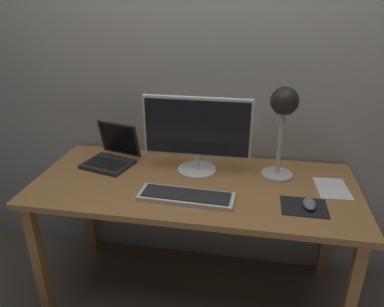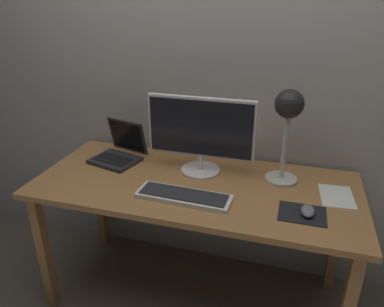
# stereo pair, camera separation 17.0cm
# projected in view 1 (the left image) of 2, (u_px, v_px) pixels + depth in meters

# --- Properties ---
(ground_plane) EXTENTS (4.80, 4.80, 0.00)m
(ground_plane) POSITION_uv_depth(u_px,v_px,m) (194.00, 294.00, 2.13)
(ground_plane) COLOR brown
(ground_plane) RESTS_ON ground
(back_wall) EXTENTS (4.80, 0.06, 2.60)m
(back_wall) POSITION_uv_depth(u_px,v_px,m) (207.00, 55.00, 1.95)
(back_wall) COLOR #A8A099
(back_wall) RESTS_ON ground
(desk) EXTENTS (1.60, 0.70, 0.74)m
(desk) POSITION_uv_depth(u_px,v_px,m) (194.00, 196.00, 1.86)
(desk) COLOR #A8703D
(desk) RESTS_ON ground
(monitor) EXTENTS (0.55, 0.20, 0.40)m
(monitor) POSITION_uv_depth(u_px,v_px,m) (197.00, 132.00, 1.84)
(monitor) COLOR silver
(monitor) RESTS_ON desk
(keyboard_main) EXTENTS (0.45, 0.16, 0.03)m
(keyboard_main) POSITION_uv_depth(u_px,v_px,m) (186.00, 196.00, 1.68)
(keyboard_main) COLOR silver
(keyboard_main) RESTS_ON desk
(laptop) EXTENTS (0.30, 0.30, 0.21)m
(laptop) POSITION_uv_depth(u_px,v_px,m) (113.00, 152.00, 2.02)
(laptop) COLOR #28282B
(laptop) RESTS_ON desk
(desk_lamp) EXTENTS (0.16, 0.16, 0.47)m
(desk_lamp) POSITION_uv_depth(u_px,v_px,m) (283.00, 113.00, 1.75)
(desk_lamp) COLOR beige
(desk_lamp) RESTS_ON desk
(mousepad) EXTENTS (0.20, 0.16, 0.00)m
(mousepad) POSITION_uv_depth(u_px,v_px,m) (304.00, 207.00, 1.61)
(mousepad) COLOR black
(mousepad) RESTS_ON desk
(mouse) EXTENTS (0.06, 0.10, 0.03)m
(mouse) POSITION_uv_depth(u_px,v_px,m) (309.00, 204.00, 1.60)
(mouse) COLOR slate
(mouse) RESTS_ON mousepad
(paper_sheet_near_mouse) EXTENTS (0.16, 0.22, 0.00)m
(paper_sheet_near_mouse) POSITION_uv_depth(u_px,v_px,m) (332.00, 188.00, 1.77)
(paper_sheet_near_mouse) COLOR white
(paper_sheet_near_mouse) RESTS_ON desk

